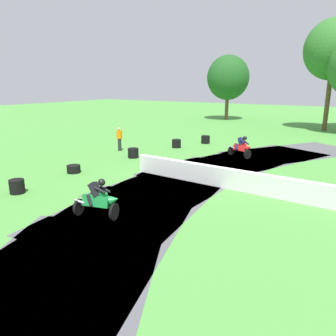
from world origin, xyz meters
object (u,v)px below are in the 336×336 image
at_px(tire_stack_mid_a, 176,144).
at_px(tire_stack_extra_a, 17,186).
at_px(tire_stack_far, 74,169).
at_px(tire_stack_mid_b, 133,153).
at_px(tire_stack_near, 206,140).
at_px(motorcycle_chase_green, 99,199).
at_px(track_marshal, 119,139).
at_px(motorcycle_lead_red, 242,147).

bearing_deg(tire_stack_mid_a, tire_stack_extra_a, -92.50).
xyz_separation_m(tire_stack_far, tire_stack_extra_a, (0.50, -3.57, 0.10)).
distance_m(tire_stack_mid_b, tire_stack_extra_a, 8.05).
relative_size(tire_stack_near, tire_stack_mid_b, 0.99).
height_order(motorcycle_chase_green, tire_stack_mid_a, motorcycle_chase_green).
xyz_separation_m(tire_stack_mid_b, tire_stack_extra_a, (0.07, -8.05, 0.00)).
height_order(tire_stack_mid_b, track_marshal, track_marshal).
bearing_deg(tire_stack_far, tire_stack_near, 79.80).
xyz_separation_m(motorcycle_lead_red, tire_stack_near, (-4.03, 3.11, -0.33)).
distance_m(tire_stack_near, track_marshal, 6.92).
bearing_deg(motorcycle_chase_green, tire_stack_mid_a, 108.84).
bearing_deg(motorcycle_lead_red, tire_stack_far, -126.08).
height_order(motorcycle_lead_red, tire_stack_mid_a, motorcycle_lead_red).
xyz_separation_m(tire_stack_mid_a, tire_stack_extra_a, (-0.54, -12.34, 0.00)).
bearing_deg(tire_stack_extra_a, tire_stack_mid_b, 90.50).
height_order(tire_stack_mid_a, tire_stack_far, tire_stack_mid_a).
relative_size(motorcycle_chase_green, tire_stack_near, 2.51).
distance_m(tire_stack_mid_a, tire_stack_mid_b, 4.34).
height_order(tire_stack_near, tire_stack_mid_b, same).
bearing_deg(tire_stack_near, motorcycle_chase_green, -78.06).
height_order(tire_stack_extra_a, track_marshal, track_marshal).
xyz_separation_m(tire_stack_near, tire_stack_far, (-2.07, -11.48, -0.10)).
relative_size(motorcycle_lead_red, tire_stack_mid_a, 2.65).
height_order(tire_stack_mid_b, tire_stack_extra_a, same).
xyz_separation_m(motorcycle_chase_green, track_marshal, (-6.97, 9.27, 0.17)).
height_order(motorcycle_lead_red, track_marshal, track_marshal).
bearing_deg(motorcycle_chase_green, tire_stack_mid_b, 120.93).
bearing_deg(tire_stack_mid_b, motorcycle_chase_green, -59.07).
xyz_separation_m(tire_stack_near, tire_stack_mid_a, (-1.03, -2.71, -0.00)).
xyz_separation_m(tire_stack_mid_b, track_marshal, (-2.16, 1.23, 0.52)).
relative_size(motorcycle_lead_red, tire_stack_near, 2.60).
height_order(motorcycle_chase_green, tire_stack_mid_b, motorcycle_chase_green).
bearing_deg(tire_stack_near, motorcycle_lead_red, -37.67).
distance_m(motorcycle_chase_green, tire_stack_far, 6.35).
bearing_deg(tire_stack_mid_a, motorcycle_lead_red, -4.59).
bearing_deg(tire_stack_extra_a, track_marshal, 103.49).
xyz_separation_m(motorcycle_chase_green, tire_stack_extra_a, (-4.75, -0.01, -0.35)).
relative_size(tire_stack_far, tire_stack_extra_a, 1.12).
relative_size(motorcycle_lead_red, track_marshal, 1.06).
distance_m(motorcycle_lead_red, motorcycle_chase_green, 11.95).
distance_m(motorcycle_chase_green, tire_stack_mid_a, 13.03).
relative_size(tire_stack_mid_a, tire_stack_mid_b, 0.97).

